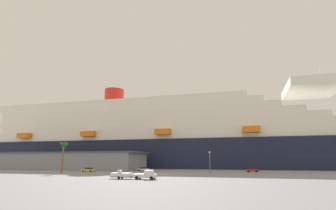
# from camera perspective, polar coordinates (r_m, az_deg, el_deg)

# --- Properties ---
(ground_plane) EXTENTS (600.00, 600.00, 0.00)m
(ground_plane) POSITION_cam_1_polar(r_m,az_deg,el_deg) (121.09, 2.76, -13.51)
(ground_plane) COLOR gray
(cruise_ship) EXTENTS (289.10, 45.91, 56.35)m
(cruise_ship) POSITION_cam_1_polar(r_m,az_deg,el_deg) (153.81, 1.15, -7.24)
(cruise_ship) COLOR #191E38
(cruise_ship) RESTS_ON ground_plane
(terminal_building) EXTENTS (71.29, 25.54, 8.08)m
(terminal_building) POSITION_cam_1_polar(r_m,az_deg,el_deg) (139.87, -19.40, -10.93)
(terminal_building) COLOR gray
(terminal_building) RESTS_ON ground_plane
(pickup_truck) EXTENTS (5.71, 2.54, 2.20)m
(pickup_truck) POSITION_cam_1_polar(r_m,az_deg,el_deg) (68.27, -4.59, -14.37)
(pickup_truck) COLOR white
(pickup_truck) RESTS_ON ground_plane
(small_boat_on_trailer) EXTENTS (7.45, 2.11, 2.15)m
(small_boat_on_trailer) POSITION_cam_1_polar(r_m,az_deg,el_deg) (70.61, -9.22, -14.22)
(small_boat_on_trailer) COLOR #595960
(small_boat_on_trailer) RESTS_ON ground_plane
(palm_tree) EXTENTS (3.02, 3.12, 10.87)m
(palm_tree) POSITION_cam_1_polar(r_m,az_deg,el_deg) (105.91, -21.02, -8.51)
(palm_tree) COLOR brown
(palm_tree) RESTS_ON ground_plane
(street_lamp) EXTENTS (0.56, 0.56, 7.18)m
(street_lamp) POSITION_cam_1_polar(r_m,az_deg,el_deg) (86.34, 8.72, -11.16)
(street_lamp) COLOR slate
(street_lamp) RESTS_ON ground_plane
(parked_car_red_hatchback) EXTENTS (4.45, 2.50, 1.58)m
(parked_car_red_hatchback) POSITION_cam_1_polar(r_m,az_deg,el_deg) (110.24, 17.15, -12.83)
(parked_car_red_hatchback) COLOR red
(parked_car_red_hatchback) RESTS_ON ground_plane
(parked_car_yellow_taxi) EXTENTS (4.86, 2.23, 1.58)m
(parked_car_yellow_taxi) POSITION_cam_1_polar(r_m,az_deg,el_deg) (111.49, -16.35, -12.85)
(parked_car_yellow_taxi) COLOR yellow
(parked_car_yellow_taxi) RESTS_ON ground_plane
(parked_car_silver_sedan) EXTENTS (4.95, 2.52, 1.58)m
(parked_car_silver_sedan) POSITION_cam_1_polar(r_m,az_deg,el_deg) (114.44, -5.18, -13.19)
(parked_car_silver_sedan) COLOR silver
(parked_car_silver_sedan) RESTS_ON ground_plane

